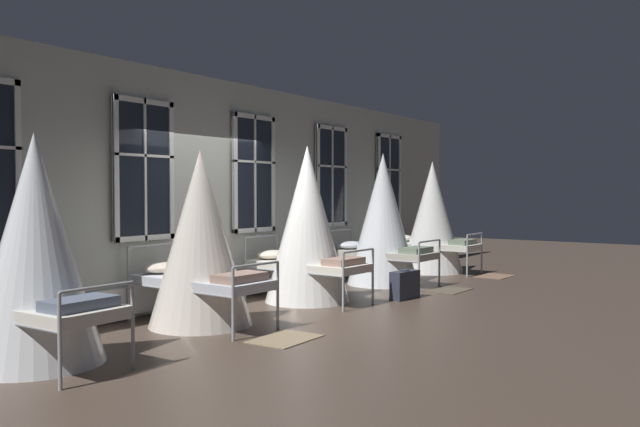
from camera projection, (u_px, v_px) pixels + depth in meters
name	position (u px, v px, depth m)	size (l,w,h in m)	color
ground	(262.00, 312.00, 8.97)	(31.01, 31.01, 0.00)	#4C3D33
back_wall_with_windows	(199.00, 190.00, 9.61)	(16.50, 0.10, 3.38)	#B2B7AD
window_bank	(205.00, 234.00, 9.57)	(12.12, 0.10, 2.84)	black
cot_second	(35.00, 252.00, 6.25)	(1.29, 1.93, 2.24)	#9EA3A8
cot_third	(200.00, 240.00, 8.07)	(1.29, 1.92, 2.19)	#9EA3A8
cot_fourth	(307.00, 226.00, 9.85)	(1.29, 1.93, 2.37)	#9EA3A8
cot_fifth	(383.00, 221.00, 11.68)	(1.29, 1.92, 2.37)	#9EA3A8
cot_sixth	(432.00, 218.00, 13.49)	(1.29, 1.91, 2.31)	#9EA3A8
rug_third	(285.00, 339.00, 7.32)	(0.80, 0.56, 0.01)	#8E7A5B
rug_fifth	(448.00, 290.00, 10.95)	(0.80, 0.56, 0.01)	brown
rug_sixth	(495.00, 276.00, 12.77)	(0.80, 0.56, 0.01)	brown
suitcase_dark	(405.00, 285.00, 10.06)	(0.58, 0.27, 0.47)	#2D3342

